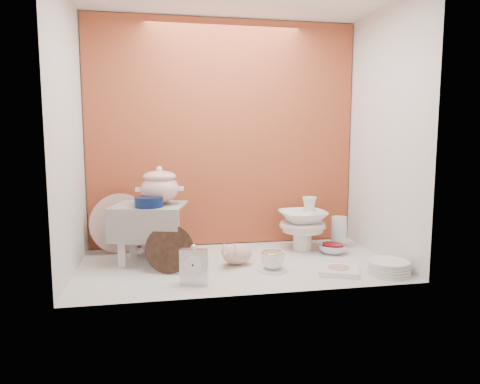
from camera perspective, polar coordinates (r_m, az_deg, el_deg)
The scene contains 17 objects.
ground at distance 2.59m, azimuth -0.36°, elevation -9.31°, with size 1.80×1.80×0.00m, color silver.
niche_shell at distance 2.67m, azimuth -1.08°, elevation 11.36°, with size 1.86×1.03×1.53m.
step_stool at distance 2.65m, azimuth -11.60°, elevation -5.27°, with size 0.40×0.34×0.34m, color silver, non-canonical shape.
soup_tureen at distance 2.61m, azimuth -10.37°, elevation 0.89°, with size 0.26×0.26×0.22m, color white, non-canonical shape.
cobalt_bowl at distance 2.53m, azimuth -11.72°, elevation -1.26°, with size 0.16×0.16×0.06m, color #081743.
floral_platter at distance 2.89m, azimuth -15.25°, elevation -3.93°, with size 0.38×0.05×0.38m, color silver, non-canonical shape.
blue_white_vase at distance 2.78m, azimuth -10.24°, elevation -5.45°, with size 0.26×0.26×0.27m, color white.
lacquer_tray at distance 2.44m, azimuth -9.14°, elevation -7.32°, with size 0.27×0.08×0.26m, color black, non-canonical shape.
mantel_clock at distance 2.24m, azimuth -6.00°, elevation -9.38°, with size 0.14×0.05×0.20m, color silver.
plush_pig at distance 2.56m, azimuth -0.38°, elevation -7.96°, with size 0.22×0.15×0.13m, color #D1A493.
teacup_saucer at distance 2.48m, azimuth 4.23°, elevation -10.00°, with size 0.16×0.16×0.01m, color white.
gold_rim_teacup at distance 2.46m, azimuth 4.24°, elevation -8.75°, with size 0.13×0.13×0.10m, color white.
lattice_dish at distance 2.49m, azimuth 12.63°, elevation -9.85°, with size 0.21×0.21×0.03m, color white.
dinner_plate_stack at distance 2.54m, azimuth 18.72°, elevation -9.23°, with size 0.23×0.23×0.07m, color white.
crystal_bowl at distance 2.87m, azimuth 11.94°, elevation -7.22°, with size 0.18×0.18×0.06m, color silver.
clear_glass_vase at distance 3.02m, azimuth 12.70°, elevation -5.06°, with size 0.10×0.10×0.20m, color silver.
porcelain_tower at distance 2.90m, azimuth 8.12°, elevation -4.04°, with size 0.31×0.31×0.35m, color white, non-canonical shape.
Camera 1 is at (-0.45, -2.44, 0.75)m, focal length 32.95 mm.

